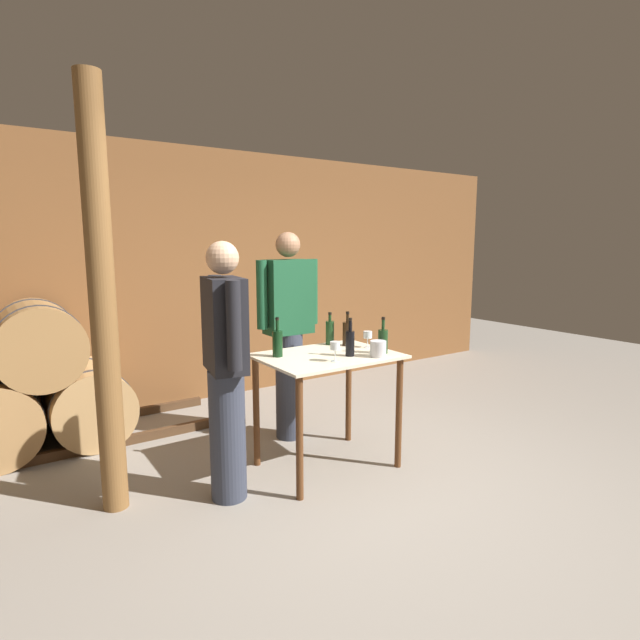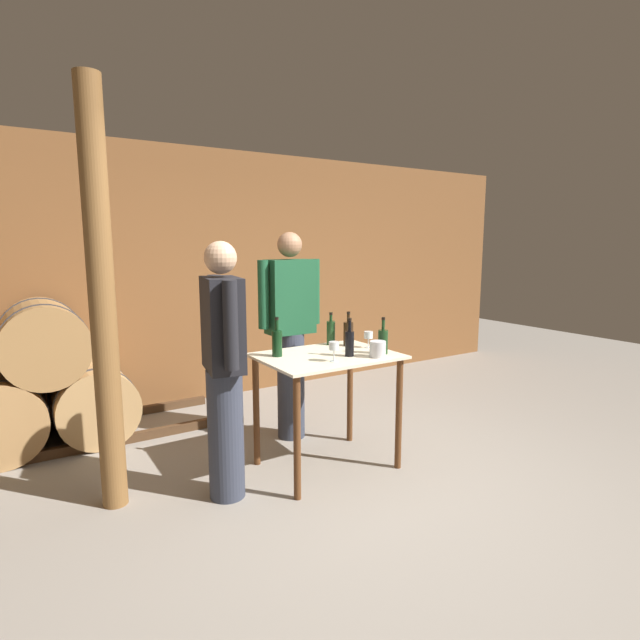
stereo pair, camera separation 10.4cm
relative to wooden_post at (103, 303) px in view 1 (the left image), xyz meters
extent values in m
plane|color=gray|center=(1.55, -0.88, -1.35)|extent=(14.00, 14.00, 0.00)
cube|color=brown|center=(1.55, 1.90, 0.00)|extent=(8.40, 0.05, 2.70)
cylinder|color=tan|center=(0.07, 1.36, -1.02)|extent=(0.67, 0.85, 0.67)
cylinder|color=#38383D|center=(0.07, 1.10, -1.02)|extent=(0.68, 0.03, 0.68)
cylinder|color=#38383D|center=(0.07, 1.62, -1.02)|extent=(0.68, 0.03, 0.68)
cylinder|color=#9E7242|center=(-0.28, 1.36, -0.45)|extent=(0.67, 0.85, 0.67)
cylinder|color=#38383D|center=(-0.28, 1.10, -0.45)|extent=(0.68, 0.03, 0.68)
cylinder|color=#38383D|center=(-0.28, 1.62, -0.45)|extent=(0.68, 0.03, 0.68)
cube|color=beige|center=(1.50, -0.27, -0.48)|extent=(1.01, 0.75, 0.02)
cylinder|color=#593319|center=(1.05, -0.59, -0.92)|extent=(0.05, 0.05, 0.86)
cylinder|color=#593319|center=(1.94, -0.59, -0.92)|extent=(0.05, 0.05, 0.86)
cylinder|color=#593319|center=(1.05, 0.05, -0.92)|extent=(0.05, 0.05, 0.86)
cylinder|color=#593319|center=(1.94, 0.05, -0.92)|extent=(0.05, 0.05, 0.86)
cylinder|color=brown|center=(0.00, 0.00, 0.00)|extent=(0.16, 0.16, 2.70)
cylinder|color=black|center=(1.16, -0.12, -0.37)|extent=(0.08, 0.08, 0.19)
cylinder|color=black|center=(1.16, -0.12, -0.22)|extent=(0.02, 0.02, 0.10)
cylinder|color=black|center=(1.16, -0.12, -0.18)|extent=(0.03, 0.03, 0.02)
cylinder|color=black|center=(1.61, -0.40, -0.37)|extent=(0.07, 0.07, 0.19)
cylinder|color=black|center=(1.61, -0.40, -0.23)|extent=(0.02, 0.02, 0.10)
cylinder|color=black|center=(1.61, -0.40, -0.19)|extent=(0.03, 0.03, 0.02)
cylinder|color=#193819|center=(1.73, 0.03, -0.37)|extent=(0.07, 0.07, 0.19)
cylinder|color=#193819|center=(1.73, 0.03, -0.23)|extent=(0.02, 0.02, 0.07)
cylinder|color=black|center=(1.73, 0.03, -0.21)|extent=(0.03, 0.03, 0.02)
cylinder|color=black|center=(1.82, -0.09, -0.37)|extent=(0.08, 0.08, 0.19)
cylinder|color=black|center=(1.82, -0.09, -0.23)|extent=(0.02, 0.02, 0.09)
cylinder|color=black|center=(1.82, -0.09, -0.20)|extent=(0.03, 0.03, 0.02)
cylinder|color=#193819|center=(1.87, -0.47, -0.38)|extent=(0.07, 0.07, 0.18)
cylinder|color=#193819|center=(1.87, -0.47, -0.24)|extent=(0.02, 0.02, 0.10)
cylinder|color=black|center=(1.87, -0.47, -0.20)|extent=(0.03, 0.03, 0.02)
cylinder|color=silver|center=(1.42, -0.48, -0.46)|extent=(0.06, 0.06, 0.00)
cylinder|color=silver|center=(1.42, -0.48, -0.42)|extent=(0.01, 0.01, 0.08)
cylinder|color=silver|center=(1.42, -0.48, -0.35)|extent=(0.07, 0.07, 0.06)
cylinder|color=silver|center=(1.91, -0.24, -0.46)|extent=(0.06, 0.06, 0.00)
cylinder|color=silver|center=(1.91, -0.24, -0.43)|extent=(0.01, 0.01, 0.07)
cylinder|color=silver|center=(1.91, -0.24, -0.36)|extent=(0.07, 0.07, 0.06)
cylinder|color=silver|center=(1.77, -0.54, -0.41)|extent=(0.12, 0.12, 0.12)
cylinder|color=#333847|center=(1.55, 0.40, -0.88)|extent=(0.24, 0.24, 0.94)
cube|color=#194C2D|center=(1.55, 0.40, -0.09)|extent=(0.40, 0.22, 0.63)
sphere|color=#9E7051|center=(1.55, 0.40, 0.35)|extent=(0.21, 0.21, 0.21)
cylinder|color=#194C2D|center=(1.80, 0.40, -0.06)|extent=(0.09, 0.09, 0.57)
cylinder|color=#194C2D|center=(1.30, 0.40, -0.06)|extent=(0.09, 0.09, 0.57)
cylinder|color=#333847|center=(0.67, -0.30, -0.91)|extent=(0.24, 0.24, 0.89)
cube|color=black|center=(0.67, -0.30, -0.16)|extent=(0.29, 0.43, 0.61)
sphere|color=tan|center=(0.67, -0.30, 0.27)|extent=(0.21, 0.21, 0.21)
cylinder|color=black|center=(0.63, -0.54, -0.13)|extent=(0.09, 0.09, 0.55)
cylinder|color=black|center=(0.71, -0.05, -0.13)|extent=(0.09, 0.09, 0.55)
camera|label=1|loc=(-0.59, -3.27, 0.37)|focal=28.00mm
camera|label=2|loc=(-0.50, -3.33, 0.37)|focal=28.00mm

